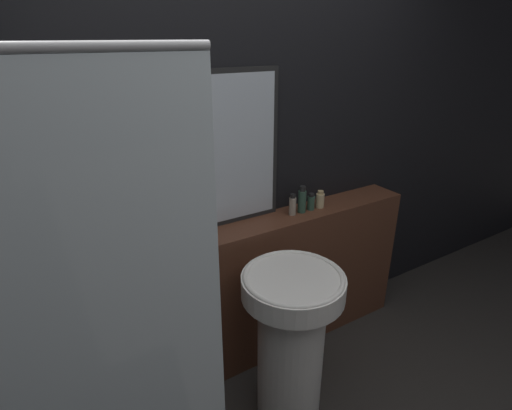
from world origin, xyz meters
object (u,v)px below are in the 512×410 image
Objects in this scene: mirror at (230,151)px; towel_stack at (169,241)px; pedestal_sink at (291,337)px; shampoo_bottle at (293,205)px; body_wash_bottle at (320,200)px; lotion_bottle at (311,202)px; conditioner_bottle at (302,200)px.

towel_stack is at bearing -166.54° from mirror.
pedestal_sink is 1.00m from mirror.
shampoo_bottle reaches higher than body_wash_bottle.
lotion_bottle is (0.49, -0.10, -0.36)m from mirror.
conditioner_bottle reaches higher than lotion_bottle.
body_wash_bottle reaches higher than pedestal_sink.
lotion_bottle is (0.89, 0.00, 0.01)m from towel_stack.
towel_stack is at bearing 180.00° from conditioner_bottle.
shampoo_bottle is at bearing 54.94° from pedestal_sink.
towel_stack is (-0.43, 0.46, 0.46)m from pedestal_sink.
pedestal_sink is 8.25× the size of lotion_bottle.
mirror reaches higher than towel_stack.
shampoo_bottle is 0.14m from lotion_bottle.
conditioner_bottle reaches higher than pedestal_sink.
conditioner_bottle reaches higher than towel_stack.
mirror is at bearing 164.64° from shampoo_bottle.
conditioner_bottle is 0.14m from body_wash_bottle.
mirror is at bearing 13.46° from towel_stack.
pedestal_sink is at bearing -130.38° from conditioner_bottle.
body_wash_bottle is at bearing 0.00° from lotion_bottle.
towel_stack is 1.02× the size of conditioner_bottle.
lotion_bottle is 0.97× the size of body_wash_bottle.
shampoo_bottle is 0.79× the size of conditioner_bottle.
pedestal_sink is at bearing -125.06° from shampoo_bottle.
pedestal_sink is 0.78m from towel_stack.
mirror is at bearing 170.19° from body_wash_bottle.
shampoo_bottle is 1.20× the size of body_wash_bottle.
towel_stack is 0.75m from shampoo_bottle.
towel_stack is 0.89m from lotion_bottle.
mirror is 5.06× the size of conditioner_bottle.
lotion_bottle is at bearing 44.94° from pedestal_sink.
towel_stack is at bearing 180.00° from lotion_bottle.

